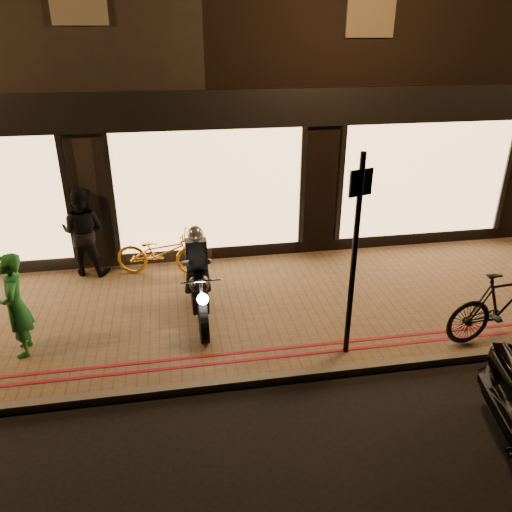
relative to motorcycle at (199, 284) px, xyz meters
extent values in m
plane|color=black|center=(0.41, -1.76, -0.73)|extent=(90.00, 90.00, 0.00)
cube|color=brown|center=(0.41, 0.24, -0.67)|extent=(50.00, 4.00, 0.12)
cube|color=#59544C|center=(0.41, -1.71, -0.67)|extent=(50.00, 0.14, 0.12)
cube|color=maroon|center=(0.41, -1.31, -0.61)|extent=(50.00, 0.06, 0.01)
cube|color=maroon|center=(0.41, -1.11, -0.61)|extent=(50.00, 0.06, 0.01)
cube|color=black|center=(6.41, 7.24, 3.52)|extent=(12.00, 10.00, 8.50)
cube|color=black|center=(0.41, 2.19, 2.42)|extent=(48.00, 0.12, 0.70)
cube|color=#EBB275|center=(0.41, 2.18, 0.88)|extent=(3.60, 0.06, 2.38)
cube|color=#EBB275|center=(4.91, 2.18, 0.88)|extent=(3.60, 0.06, 2.38)
cylinder|color=black|center=(0.01, -0.69, -0.29)|extent=(0.13, 0.64, 0.64)
cylinder|color=black|center=(-0.01, 0.61, -0.29)|extent=(0.13, 0.64, 0.64)
cylinder|color=silver|center=(0.01, -0.69, -0.29)|extent=(0.14, 0.14, 0.14)
cylinder|color=silver|center=(-0.01, 0.61, -0.29)|extent=(0.14, 0.14, 0.14)
cube|color=black|center=(0.00, 0.01, -0.21)|extent=(0.27, 0.70, 0.30)
ellipsoid|color=black|center=(0.00, -0.12, 0.09)|extent=(0.33, 0.51, 0.29)
cube|color=black|center=(-0.01, 0.31, 0.09)|extent=(0.23, 0.55, 0.09)
cylinder|color=silver|center=(0.01, -0.54, 0.34)|extent=(0.60, 0.04, 0.03)
cylinder|color=silver|center=(0.01, -0.64, 0.01)|extent=(0.06, 0.33, 0.71)
sphere|color=white|center=(0.01, -0.78, 0.17)|extent=(0.17, 0.17, 0.17)
cylinder|color=silver|center=(0.11, 0.46, -0.33)|extent=(0.08, 0.55, 0.07)
cube|color=black|center=(0.00, 0.18, 0.44)|extent=(0.34, 0.23, 0.55)
sphere|color=#A9ACB0|center=(0.00, 0.12, 0.85)|extent=(0.26, 0.26, 0.26)
cylinder|color=black|center=(-0.16, -0.14, 0.47)|extent=(0.18, 0.61, 0.34)
cylinder|color=black|center=(0.16, -0.14, 0.47)|extent=(0.16, 0.61, 0.34)
cylinder|color=black|center=(-0.14, 0.14, -0.01)|extent=(0.20, 0.29, 0.46)
cylinder|color=black|center=(0.14, 0.14, -0.01)|extent=(0.19, 0.29, 0.46)
cylinder|color=black|center=(2.08, -1.33, 0.89)|extent=(0.10, 0.10, 3.00)
cube|color=black|center=(2.08, -1.33, 1.99)|extent=(0.34, 0.13, 0.35)
imported|color=gold|center=(-0.61, 1.74, -0.16)|extent=(1.83, 0.98, 0.91)
imported|color=black|center=(4.51, -1.40, -0.04)|extent=(1.96, 0.72, 1.15)
imported|color=#1D6E2B|center=(-2.64, -0.53, 0.18)|extent=(0.46, 0.63, 1.59)
imported|color=black|center=(-2.04, 2.04, 0.25)|extent=(0.99, 0.86, 1.74)
camera|label=1|loc=(-0.31, -7.19, 3.81)|focal=35.00mm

